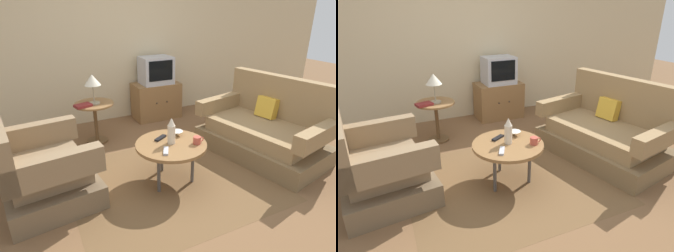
% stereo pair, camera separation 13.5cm
% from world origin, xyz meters
% --- Properties ---
extents(ground_plane, '(16.00, 16.00, 0.00)m').
position_xyz_m(ground_plane, '(0.00, 0.00, 0.00)').
color(ground_plane, brown).
extents(back_wall, '(9.00, 0.12, 2.70)m').
position_xyz_m(back_wall, '(0.00, 2.20, 1.35)').
color(back_wall, '#CCB78E').
rests_on(back_wall, ground).
extents(area_rug, '(2.13, 1.86, 0.00)m').
position_xyz_m(area_rug, '(-0.10, -0.02, 0.00)').
color(area_rug, brown).
rests_on(area_rug, ground).
extents(armchair, '(0.96, 1.06, 0.90)m').
position_xyz_m(armchair, '(-1.37, 0.24, 0.31)').
color(armchair, brown).
rests_on(armchair, ground).
extents(couch, '(1.20, 1.70, 0.97)m').
position_xyz_m(couch, '(1.31, 0.05, 0.31)').
color(couch, brown).
rests_on(couch, ground).
extents(coffee_table, '(0.76, 0.76, 0.46)m').
position_xyz_m(coffee_table, '(-0.10, -0.02, 0.43)').
color(coffee_table, olive).
rests_on(coffee_table, ground).
extents(side_table, '(0.53, 0.53, 0.57)m').
position_xyz_m(side_table, '(-0.58, 1.35, 0.42)').
color(side_table, olive).
rests_on(side_table, ground).
extents(tv_stand, '(0.77, 0.48, 0.60)m').
position_xyz_m(tv_stand, '(0.58, 1.87, 0.30)').
color(tv_stand, olive).
rests_on(tv_stand, ground).
extents(television, '(0.51, 0.39, 0.44)m').
position_xyz_m(television, '(0.58, 1.86, 0.82)').
color(television, '#B7B7BC').
rests_on(television, tv_stand).
extents(table_lamp, '(0.22, 0.22, 0.40)m').
position_xyz_m(table_lamp, '(-0.58, 1.32, 0.88)').
color(table_lamp, '#9E937A').
rests_on(table_lamp, side_table).
extents(vase, '(0.08, 0.08, 0.29)m').
position_xyz_m(vase, '(-0.09, -0.02, 0.60)').
color(vase, beige).
rests_on(vase, coffee_table).
extents(mug, '(0.12, 0.08, 0.08)m').
position_xyz_m(mug, '(0.15, -0.15, 0.50)').
color(mug, '#B74C3D').
rests_on(mug, coffee_table).
extents(bowl, '(0.14, 0.14, 0.05)m').
position_xyz_m(bowl, '(0.05, 0.13, 0.49)').
color(bowl, silver).
rests_on(bowl, coffee_table).
extents(tv_remote_dark, '(0.17, 0.13, 0.02)m').
position_xyz_m(tv_remote_dark, '(-0.15, 0.13, 0.47)').
color(tv_remote_dark, black).
rests_on(tv_remote_dark, coffee_table).
extents(tv_remote_silver, '(0.12, 0.16, 0.02)m').
position_xyz_m(tv_remote_silver, '(-0.23, -0.17, 0.47)').
color(tv_remote_silver, '#B2B2B7').
rests_on(tv_remote_silver, coffee_table).
extents(book, '(0.24, 0.20, 0.03)m').
position_xyz_m(book, '(-0.74, 1.25, 0.59)').
color(book, maroon).
rests_on(book, side_table).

